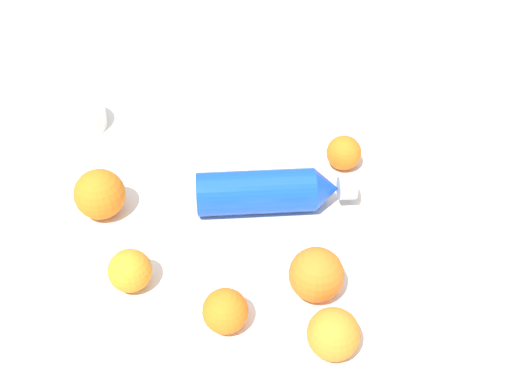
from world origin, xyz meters
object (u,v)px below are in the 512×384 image
(orange_2, at_px, (130,271))
(orange_5, at_px, (225,311))
(orange_1, at_px, (100,194))
(orange_4, at_px, (316,275))
(ceramic_bowl, at_px, (75,119))
(orange_0, at_px, (344,153))
(orange_3, at_px, (333,334))
(water_bottle, at_px, (271,191))

(orange_2, height_order, orange_5, same)
(orange_1, distance_m, orange_4, 0.37)
(ceramic_bowl, bearing_deg, orange_1, 164.80)
(orange_0, bearing_deg, orange_5, 113.29)
(orange_5, bearing_deg, orange_2, 25.89)
(orange_2, xyz_separation_m, orange_5, (-0.14, -0.07, -0.00))
(orange_0, distance_m, orange_1, 0.41)
(ceramic_bowl, bearing_deg, orange_5, 176.24)
(orange_3, bearing_deg, ceramic_bowl, 4.40)
(orange_4, bearing_deg, ceramic_bowl, 9.44)
(orange_0, bearing_deg, orange_4, 129.14)
(orange_1, bearing_deg, orange_5, -173.96)
(orange_4, relative_size, ceramic_bowl, 0.67)
(orange_2, height_order, orange_4, orange_4)
(orange_4, xyz_separation_m, orange_5, (0.03, 0.13, -0.01))
(orange_3, xyz_separation_m, orange_4, (0.08, -0.05, 0.00))
(orange_5, bearing_deg, ceramic_bowl, -3.76)
(orange_2, bearing_deg, ceramic_bowl, -14.02)
(orange_2, distance_m, orange_4, 0.26)
(orange_2, distance_m, orange_3, 0.29)
(water_bottle, relative_size, orange_5, 3.95)
(water_bottle, bearing_deg, orange_2, -144.73)
(orange_0, distance_m, orange_3, 0.38)
(water_bottle, xyz_separation_m, orange_5, (-0.15, 0.19, -0.00))
(orange_1, relative_size, orange_4, 1.05)
(orange_4, height_order, orange_5, orange_4)
(orange_3, relative_size, orange_5, 1.11)
(orange_4, bearing_deg, orange_0, -50.86)
(orange_2, bearing_deg, orange_1, -12.17)
(water_bottle, relative_size, orange_1, 3.01)
(water_bottle, bearing_deg, orange_3, -78.57)
(water_bottle, height_order, orange_1, orange_1)
(ceramic_bowl, bearing_deg, orange_2, 165.98)
(orange_1, distance_m, orange_5, 0.30)
(orange_3, bearing_deg, orange_0, -45.28)
(orange_5, bearing_deg, orange_4, -102.65)
(orange_3, bearing_deg, orange_4, -28.10)
(orange_0, bearing_deg, ceramic_bowl, 39.22)
(orange_1, height_order, ceramic_bowl, orange_1)
(water_bottle, distance_m, orange_0, 0.17)
(orange_3, bearing_deg, water_bottle, -21.80)
(orange_2, relative_size, orange_3, 0.90)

